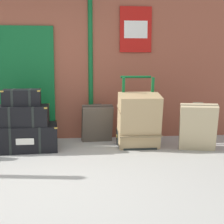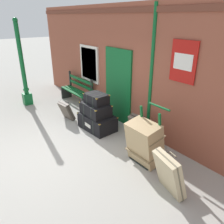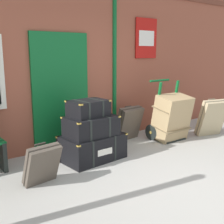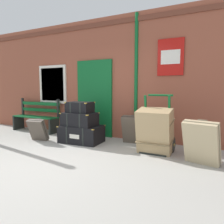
{
  "view_description": "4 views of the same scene",
  "coord_description": "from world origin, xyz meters",
  "px_view_note": "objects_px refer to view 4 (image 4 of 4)",
  "views": [
    {
      "loc": [
        0.49,
        -4.03,
        1.4
      ],
      "look_at": [
        1.08,
        1.88,
        0.57
      ],
      "focal_mm": 54.85,
      "sensor_mm": 36.0,
      "label": 1
    },
    {
      "loc": [
        4.28,
        -1.41,
        2.89
      ],
      "look_at": [
        0.06,
        1.79,
        0.61
      ],
      "focal_mm": 35.83,
      "sensor_mm": 36.0,
      "label": 2
    },
    {
      "loc": [
        -2.87,
        -2.24,
        1.75
      ],
      "look_at": [
        0.12,
        1.72,
        0.73
      ],
      "focal_mm": 46.25,
      "sensor_mm": 36.0,
      "label": 3
    },
    {
      "loc": [
        2.73,
        -2.74,
        1.34
      ],
      "look_at": [
        0.35,
        1.86,
        0.77
      ],
      "focal_mm": 34.85,
      "sensor_mm": 36.0,
      "label": 4
    }
  ],
  "objects_px": {
    "platform_bench": "(37,117)",
    "steamer_trunk_middle": "(80,119)",
    "suitcase_slate": "(134,130)",
    "suitcase_cream": "(201,143)",
    "steamer_trunk_top": "(80,107)",
    "suitcase_brown": "(38,130)",
    "steamer_trunk_base": "(82,134)",
    "large_brown_trunk": "(155,131)",
    "porters_trolley": "(157,139)"
  },
  "relations": [
    {
      "from": "platform_bench",
      "to": "steamer_trunk_middle",
      "type": "relative_size",
      "value": 1.95
    },
    {
      "from": "steamer_trunk_middle",
      "to": "suitcase_slate",
      "type": "height_order",
      "value": "steamer_trunk_middle"
    },
    {
      "from": "suitcase_cream",
      "to": "suitcase_slate",
      "type": "height_order",
      "value": "suitcase_cream"
    },
    {
      "from": "platform_bench",
      "to": "steamer_trunk_top",
      "type": "xyz_separation_m",
      "value": [
        2.04,
        -0.52,
        0.43
      ]
    },
    {
      "from": "suitcase_brown",
      "to": "steamer_trunk_base",
      "type": "bearing_deg",
      "value": 20.54
    },
    {
      "from": "suitcase_slate",
      "to": "large_brown_trunk",
      "type": "bearing_deg",
      "value": -38.51
    },
    {
      "from": "platform_bench",
      "to": "steamer_trunk_top",
      "type": "bearing_deg",
      "value": -14.41
    },
    {
      "from": "porters_trolley",
      "to": "suitcase_brown",
      "type": "distance_m",
      "value": 2.98
    },
    {
      "from": "steamer_trunk_base",
      "to": "porters_trolley",
      "type": "distance_m",
      "value": 1.87
    },
    {
      "from": "platform_bench",
      "to": "steamer_trunk_base",
      "type": "distance_m",
      "value": 2.18
    },
    {
      "from": "steamer_trunk_top",
      "to": "suitcase_brown",
      "type": "bearing_deg",
      "value": -157.2
    },
    {
      "from": "platform_bench",
      "to": "steamer_trunk_middle",
      "type": "xyz_separation_m",
      "value": [
        2.06,
        -0.57,
        0.14
      ]
    },
    {
      "from": "platform_bench",
      "to": "suitcase_cream",
      "type": "distance_m",
      "value": 4.96
    },
    {
      "from": "suitcase_cream",
      "to": "suitcase_brown",
      "type": "distance_m",
      "value": 3.85
    },
    {
      "from": "large_brown_trunk",
      "to": "suitcase_cream",
      "type": "xyz_separation_m",
      "value": [
        0.91,
        -0.31,
        -0.08
      ]
    },
    {
      "from": "porters_trolley",
      "to": "large_brown_trunk",
      "type": "relative_size",
      "value": 1.28
    },
    {
      "from": "suitcase_cream",
      "to": "suitcase_brown",
      "type": "height_order",
      "value": "suitcase_cream"
    },
    {
      "from": "suitcase_cream",
      "to": "suitcase_brown",
      "type": "relative_size",
      "value": 1.39
    },
    {
      "from": "porters_trolley",
      "to": "suitcase_slate",
      "type": "height_order",
      "value": "porters_trolley"
    },
    {
      "from": "steamer_trunk_base",
      "to": "suitcase_brown",
      "type": "relative_size",
      "value": 1.83
    },
    {
      "from": "steamer_trunk_middle",
      "to": "suitcase_slate",
      "type": "xyz_separation_m",
      "value": [
        1.23,
        0.5,
        -0.24
      ]
    },
    {
      "from": "porters_trolley",
      "to": "suitcase_cream",
      "type": "xyz_separation_m",
      "value": [
        0.91,
        -0.48,
        0.12
      ]
    },
    {
      "from": "steamer_trunk_top",
      "to": "large_brown_trunk",
      "type": "xyz_separation_m",
      "value": [
        1.93,
        -0.09,
        -0.4
      ]
    },
    {
      "from": "suitcase_brown",
      "to": "porters_trolley",
      "type": "bearing_deg",
      "value": 9.84
    },
    {
      "from": "platform_bench",
      "to": "porters_trolley",
      "type": "height_order",
      "value": "porters_trolley"
    },
    {
      "from": "steamer_trunk_top",
      "to": "large_brown_trunk",
      "type": "distance_m",
      "value": 1.97
    },
    {
      "from": "suitcase_cream",
      "to": "suitcase_slate",
      "type": "xyz_separation_m",
      "value": [
        -1.59,
        0.84,
        -0.05
      ]
    },
    {
      "from": "suitcase_cream",
      "to": "steamer_trunk_middle",
      "type": "bearing_deg",
      "value": 172.94
    },
    {
      "from": "platform_bench",
      "to": "suitcase_cream",
      "type": "height_order",
      "value": "platform_bench"
    },
    {
      "from": "large_brown_trunk",
      "to": "suitcase_brown",
      "type": "relative_size",
      "value": 1.64
    },
    {
      "from": "platform_bench",
      "to": "suitcase_slate",
      "type": "xyz_separation_m",
      "value": [
        3.29,
        -0.07,
        -0.1
      ]
    },
    {
      "from": "suitcase_cream",
      "to": "steamer_trunk_base",
      "type": "bearing_deg",
      "value": 172.44
    },
    {
      "from": "porters_trolley",
      "to": "suitcase_slate",
      "type": "relative_size",
      "value": 1.73
    },
    {
      "from": "steamer_trunk_middle",
      "to": "porters_trolley",
      "type": "bearing_deg",
      "value": 3.94
    },
    {
      "from": "platform_bench",
      "to": "suitcase_slate",
      "type": "relative_size",
      "value": 2.3
    },
    {
      "from": "platform_bench",
      "to": "suitcase_brown",
      "type": "distance_m",
      "value": 1.41
    },
    {
      "from": "platform_bench",
      "to": "large_brown_trunk",
      "type": "bearing_deg",
      "value": -8.75
    },
    {
      "from": "platform_bench",
      "to": "suitcase_brown",
      "type": "height_order",
      "value": "platform_bench"
    },
    {
      "from": "platform_bench",
      "to": "steamer_trunk_base",
      "type": "relative_size",
      "value": 1.52
    },
    {
      "from": "suitcase_brown",
      "to": "suitcase_slate",
      "type": "height_order",
      "value": "suitcase_slate"
    },
    {
      "from": "steamer_trunk_middle",
      "to": "suitcase_slate",
      "type": "distance_m",
      "value": 1.35
    },
    {
      "from": "steamer_trunk_middle",
      "to": "steamer_trunk_top",
      "type": "height_order",
      "value": "steamer_trunk_top"
    },
    {
      "from": "steamer_trunk_top",
      "to": "suitcase_slate",
      "type": "bearing_deg",
      "value": 19.8
    },
    {
      "from": "suitcase_brown",
      "to": "platform_bench",
      "type": "bearing_deg",
      "value": 137.44
    },
    {
      "from": "steamer_trunk_base",
      "to": "steamer_trunk_top",
      "type": "height_order",
      "value": "steamer_trunk_top"
    },
    {
      "from": "steamer_trunk_top",
      "to": "steamer_trunk_middle",
      "type": "bearing_deg",
      "value": -65.5
    },
    {
      "from": "steamer_trunk_middle",
      "to": "suitcase_brown",
      "type": "distance_m",
      "value": 1.13
    },
    {
      "from": "porters_trolley",
      "to": "suitcase_cream",
      "type": "distance_m",
      "value": 1.04
    },
    {
      "from": "steamer_trunk_base",
      "to": "suitcase_brown",
      "type": "xyz_separation_m",
      "value": [
        -1.06,
        -0.4,
        0.07
      ]
    },
    {
      "from": "porters_trolley",
      "to": "steamer_trunk_top",
      "type": "bearing_deg",
      "value": -177.47
    }
  ]
}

